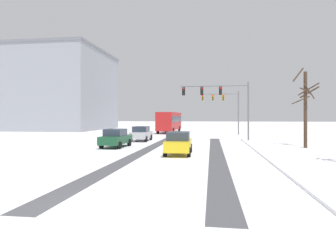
% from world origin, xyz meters
% --- Properties ---
extents(ground_plane, '(300.00, 300.00, 0.00)m').
position_xyz_m(ground_plane, '(0.00, 0.00, 0.00)').
color(ground_plane, white).
extents(wheel_track_left_lane, '(1.05, 29.07, 0.01)m').
position_xyz_m(wheel_track_left_lane, '(4.38, 13.22, 0.00)').
color(wheel_track_left_lane, '#4C4C51').
rests_on(wheel_track_left_lane, ground).
extents(wheel_track_right_lane, '(1.05, 29.07, 0.01)m').
position_xyz_m(wheel_track_right_lane, '(-1.20, 13.22, 0.00)').
color(wheel_track_right_lane, '#4C4C51').
rests_on(wheel_track_right_lane, ground).
extents(sidewalk_kerb_right, '(4.00, 29.07, 0.12)m').
position_xyz_m(sidewalk_kerb_right, '(9.38, 11.89, 0.06)').
color(sidewalk_kerb_right, white).
rests_on(sidewalk_kerb_right, ground).
extents(traffic_signal_near_right, '(7.57, 0.51, 6.50)m').
position_xyz_m(traffic_signal_near_right, '(4.95, 24.51, 4.84)').
color(traffic_signal_near_right, slate).
rests_on(traffic_signal_near_right, ground).
extents(traffic_signal_far_right, '(5.68, 0.40, 6.50)m').
position_xyz_m(traffic_signal_far_right, '(5.74, 36.42, 4.78)').
color(traffic_signal_far_right, slate).
rests_on(traffic_signal_far_right, ground).
extents(car_silver_lead, '(1.84, 4.10, 1.62)m').
position_xyz_m(car_silver_lead, '(-3.68, 23.18, 0.82)').
color(car_silver_lead, '#B7BABF').
rests_on(car_silver_lead, ground).
extents(car_dark_green_second, '(1.98, 4.17, 1.62)m').
position_xyz_m(car_dark_green_second, '(-4.34, 16.38, 0.82)').
color(car_dark_green_second, '#194C2D').
rests_on(car_dark_green_second, ground).
extents(car_yellow_cab_third, '(1.93, 4.15, 1.62)m').
position_xyz_m(car_yellow_cab_third, '(1.67, 12.34, 0.82)').
color(car_yellow_cab_third, yellow).
rests_on(car_yellow_cab_third, ground).
extents(bus_oncoming, '(2.93, 11.07, 3.38)m').
position_xyz_m(bus_oncoming, '(-3.00, 40.56, 1.99)').
color(bus_oncoming, '#B21E1E').
rests_on(bus_oncoming, ground).
extents(bare_tree_sidewalk_mid, '(2.31, 2.07, 7.08)m').
position_xyz_m(bare_tree_sidewalk_mid, '(12.05, 18.34, 3.68)').
color(bare_tree_sidewalk_mid, '#423023').
rests_on(bare_tree_sidewalk_mid, ground).
extents(office_building_far_left_block, '(29.03, 20.73, 16.36)m').
position_xyz_m(office_building_far_left_block, '(-32.50, 49.23, 8.19)').
color(office_building_far_left_block, '#9399A3').
rests_on(office_building_far_left_block, ground).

